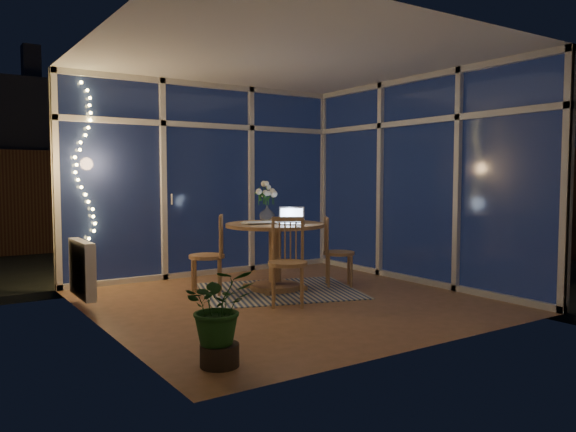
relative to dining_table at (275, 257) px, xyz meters
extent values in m
plane|color=brown|center=(-0.18, -0.56, -0.40)|extent=(4.00, 4.00, 0.00)
plane|color=silver|center=(-0.18, -0.56, 2.20)|extent=(4.00, 4.00, 0.00)
cube|color=silver|center=(-0.18, 1.44, 0.90)|extent=(4.00, 0.04, 2.60)
cube|color=silver|center=(-0.18, -2.56, 0.90)|extent=(4.00, 0.04, 2.60)
cube|color=silver|center=(-2.18, -0.56, 0.90)|extent=(0.04, 4.00, 2.60)
cube|color=silver|center=(1.82, -0.56, 0.90)|extent=(0.04, 4.00, 2.60)
cube|color=silver|center=(-0.18, 1.40, 0.90)|extent=(4.00, 0.10, 2.60)
cube|color=silver|center=(1.78, -0.56, 0.90)|extent=(0.10, 4.00, 2.60)
cube|color=silver|center=(-2.12, 0.34, 0.00)|extent=(0.10, 0.70, 0.58)
cube|color=black|center=(0.32, 4.44, -0.46)|extent=(12.00, 6.00, 0.10)
cube|color=#3D2016|center=(-0.18, 4.94, 0.50)|extent=(11.00, 0.08, 1.80)
cube|color=#32343C|center=(0.12, 7.94, 1.80)|extent=(7.00, 3.00, 2.20)
sphere|color=black|center=(-0.98, 2.84, 0.05)|extent=(0.90, 0.90, 0.90)
cube|color=beige|center=(0.00, -0.10, -0.39)|extent=(2.12, 1.89, 0.01)
cylinder|color=olive|center=(0.00, 0.00, 0.00)|extent=(1.46, 1.46, 0.79)
cube|color=olive|center=(-0.78, 0.22, 0.06)|extent=(0.58, 0.58, 0.92)
cube|color=olive|center=(0.78, -0.24, 0.04)|extent=(0.55, 0.55, 0.86)
cube|color=olive|center=(-0.32, -0.75, 0.07)|extent=(0.60, 0.60, 0.93)
imported|color=white|center=(0.05, 0.26, 0.50)|extent=(0.25, 0.25, 0.21)
imported|color=white|center=(0.33, 0.00, 0.42)|extent=(0.19, 0.19, 0.04)
cube|color=silver|center=(-0.18, 0.08, 0.41)|extent=(0.42, 0.36, 0.02)
cube|color=black|center=(0.04, -0.13, 0.40)|extent=(0.11, 0.06, 0.01)
imported|color=#194619|center=(-1.76, -2.06, -0.02)|extent=(0.65, 0.60, 0.76)
camera|label=1|loc=(-3.51, -5.57, 0.94)|focal=35.00mm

